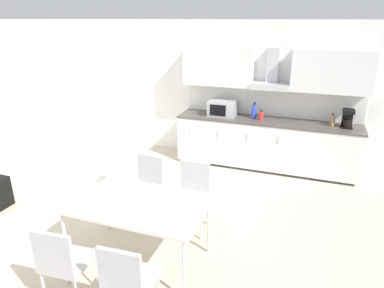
{
  "coord_description": "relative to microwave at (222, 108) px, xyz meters",
  "views": [
    {
      "loc": [
        1.83,
        -3.19,
        2.55
      ],
      "look_at": [
        0.39,
        0.75,
        1.0
      ],
      "focal_mm": 32.0,
      "sensor_mm": 36.0,
      "label": 1
    }
  ],
  "objects": [
    {
      "name": "ground_plane",
      "position": [
        -0.29,
        -2.62,
        -1.04
      ],
      "size": [
        8.17,
        8.78,
        0.02
      ],
      "primitive_type": "cube",
      "color": "beige"
    },
    {
      "name": "wall_back",
      "position": [
        -0.29,
        0.36,
        0.24
      ],
      "size": [
        6.53,
        0.1,
        2.53
      ],
      "primitive_type": "cube",
      "color": "white",
      "rests_on": "ground_plane"
    },
    {
      "name": "kitchen_counter",
      "position": [
        0.8,
        0.0,
        -0.58
      ],
      "size": [
        3.14,
        0.65,
        0.89
      ],
      "color": "#333333",
      "rests_on": "ground_plane"
    },
    {
      "name": "backsplash_tile",
      "position": [
        0.8,
        0.3,
        0.1
      ],
      "size": [
        3.12,
        0.02,
        0.48
      ],
      "primitive_type": "cube",
      "color": "silver",
      "rests_on": "kitchen_counter"
    },
    {
      "name": "upper_wall_cabinets",
      "position": [
        0.8,
        0.14,
        0.71
      ],
      "size": [
        3.12,
        0.4,
        0.68
      ],
      "color": "silver"
    },
    {
      "name": "microwave",
      "position": [
        0.0,
        0.0,
        0.0
      ],
      "size": [
        0.48,
        0.35,
        0.28
      ],
      "color": "#ADADB2",
      "rests_on": "kitchen_counter"
    },
    {
      "name": "coffee_maker",
      "position": [
        2.07,
        0.03,
        0.01
      ],
      "size": [
        0.18,
        0.19,
        0.3
      ],
      "color": "black",
      "rests_on": "kitchen_counter"
    },
    {
      "name": "bottle_blue",
      "position": [
        0.57,
        0.03,
        -0.01
      ],
      "size": [
        0.08,
        0.08,
        0.29
      ],
      "color": "blue",
      "rests_on": "kitchen_counter"
    },
    {
      "name": "bottle_brown",
      "position": [
        1.85,
        0.01,
        -0.05
      ],
      "size": [
        0.08,
        0.08,
        0.22
      ],
      "color": "brown",
      "rests_on": "kitchen_counter"
    },
    {
      "name": "bottle_red",
      "position": [
        0.7,
        -0.03,
        -0.06
      ],
      "size": [
        0.08,
        0.08,
        0.18
      ],
      "color": "red",
      "rests_on": "kitchen_counter"
    },
    {
      "name": "dining_table",
      "position": [
        -0.08,
        -3.04,
        -0.34
      ],
      "size": [
        1.47,
        0.88,
        0.73
      ],
      "color": "silver",
      "rests_on": "ground_plane"
    },
    {
      "name": "chair_near_right",
      "position": [
        0.25,
        -3.86,
        -0.49
      ],
      "size": [
        0.42,
        0.42,
        0.87
      ],
      "color": "#B2B2B7",
      "rests_on": "ground_plane"
    },
    {
      "name": "chair_near_left",
      "position": [
        -0.41,
        -3.86,
        -0.49
      ],
      "size": [
        0.43,
        0.43,
        0.87
      ],
      "color": "#B2B2B7",
      "rests_on": "ground_plane"
    },
    {
      "name": "chair_far_right",
      "position": [
        0.24,
        -2.22,
        -0.49
      ],
      "size": [
        0.43,
        0.43,
        0.87
      ],
      "color": "#B2B2B7",
      "rests_on": "ground_plane"
    },
    {
      "name": "chair_far_left",
      "position": [
        -0.41,
        -2.22,
        -0.49
      ],
      "size": [
        0.44,
        0.44,
        0.87
      ],
      "color": "#B2B2B7",
      "rests_on": "ground_plane"
    },
    {
      "name": "pendant_lamp",
      "position": [
        -0.08,
        -3.04,
        0.67
      ],
      "size": [
        0.32,
        0.32,
        0.22
      ],
      "primitive_type": "cone",
      "color": "silver"
    }
  ]
}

